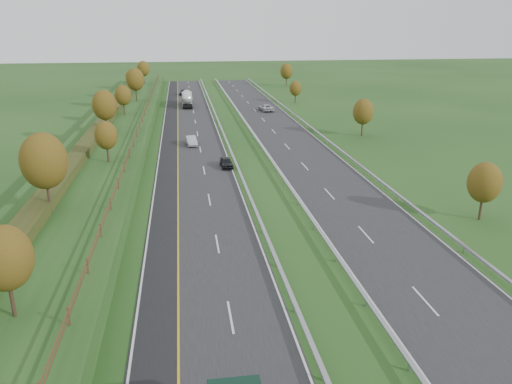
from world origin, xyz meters
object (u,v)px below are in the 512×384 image
road_tanker (187,98)px  car_small_far (184,92)px  car_oncoming (266,108)px  car_dark_near (226,162)px  car_silver_mid (191,141)px

road_tanker → car_small_far: 19.98m
road_tanker → car_oncoming: 20.35m
car_dark_near → road_tanker: bearing=91.9°
car_dark_near → car_small_far: (-5.01, 75.68, 0.02)m
car_small_far → car_oncoming: 35.22m
road_tanker → car_small_far: size_ratio=2.38×
road_tanker → car_oncoming: (17.58, -10.19, -1.07)m
car_silver_mid → car_oncoming: (17.70, 31.52, 0.01)m
car_dark_near → car_silver_mid: 14.73m
road_tanker → car_dark_near: road_tanker is taller
car_silver_mid → road_tanker: bearing=83.8°
car_small_far → car_silver_mid: bearing=-81.7°
car_oncoming → road_tanker: bearing=-36.4°
car_dark_near → car_silver_mid: (-4.46, 14.04, 0.07)m
road_tanker → car_dark_near: bearing=-85.5°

